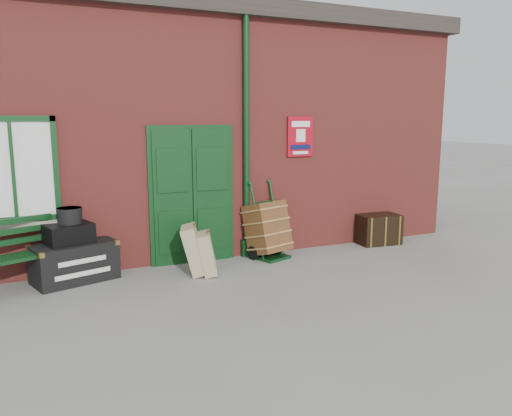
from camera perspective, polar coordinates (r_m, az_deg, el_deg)
ground at (r=7.23m, az=-1.42°, el=-8.85°), size 80.00×80.00×0.00m
station_building at (r=10.16m, az=-9.17°, el=8.89°), size 10.30×4.30×4.36m
houdini_trunk at (r=7.82m, az=-20.05°, el=-5.81°), size 1.28×0.94×0.57m
strongbox at (r=7.72m, az=-20.61°, el=-2.75°), size 0.74×0.62×0.29m
hatbox at (r=7.70m, az=-20.52°, el=-0.82°), size 0.43×0.43×0.23m
suitcase_back at (r=7.71m, az=-7.12°, el=-4.73°), size 0.54×0.62×0.77m
suitcase_front at (r=7.68m, az=-5.60°, el=-5.18°), size 0.44×0.55×0.66m
porter_trolley at (r=8.55m, az=1.32°, el=-2.41°), size 0.80×0.84×1.29m
dark_trunk at (r=9.83m, az=13.78°, el=-2.35°), size 0.83×0.58×0.56m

